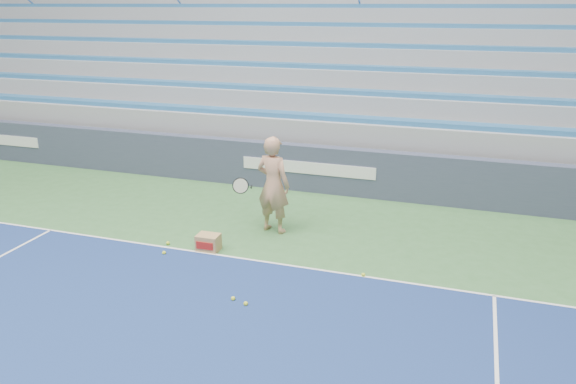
# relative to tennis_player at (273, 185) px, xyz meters

# --- Properties ---
(sponsor_barrier) EXTENTS (30.00, 0.32, 1.10)m
(sponsor_barrier) POSITION_rel_tennis_player_xyz_m (-0.04, 2.62, -0.40)
(sponsor_barrier) COLOR #383F55
(sponsor_barrier) RESTS_ON ground
(bleachers) EXTENTS (31.00, 9.15, 7.30)m
(bleachers) POSITION_rel_tennis_player_xyz_m (-0.04, 8.34, 1.41)
(bleachers) COLOR gray
(bleachers) RESTS_ON ground
(tennis_player) EXTENTS (0.99, 0.91, 1.90)m
(tennis_player) POSITION_rel_tennis_player_xyz_m (0.00, 0.00, 0.00)
(tennis_player) COLOR tan
(tennis_player) RESTS_ON ground
(ball_box) EXTENTS (0.41, 0.32, 0.30)m
(ball_box) POSITION_rel_tennis_player_xyz_m (-0.81, -1.22, -0.80)
(ball_box) COLOR #A88451
(ball_box) RESTS_ON ground
(tennis_ball_0) EXTENTS (0.07, 0.07, 0.07)m
(tennis_ball_0) POSITION_rel_tennis_player_xyz_m (-1.48, -1.64, -0.92)
(tennis_ball_0) COLOR yellow
(tennis_ball_0) RESTS_ON ground
(tennis_ball_1) EXTENTS (0.07, 0.07, 0.07)m
(tennis_ball_1) POSITION_rel_tennis_player_xyz_m (2.05, -1.37, -0.92)
(tennis_ball_1) COLOR yellow
(tennis_ball_1) RESTS_ON ground
(tennis_ball_2) EXTENTS (0.07, 0.07, 0.07)m
(tennis_ball_2) POSITION_rel_tennis_player_xyz_m (0.35, -2.75, -0.92)
(tennis_ball_2) COLOR yellow
(tennis_ball_2) RESTS_ON ground
(tennis_ball_3) EXTENTS (0.07, 0.07, 0.07)m
(tennis_ball_3) POSITION_rel_tennis_player_xyz_m (-1.63, -1.24, -0.92)
(tennis_ball_3) COLOR yellow
(tennis_ball_3) RESTS_ON ground
(tennis_ball_4) EXTENTS (0.07, 0.07, 0.07)m
(tennis_ball_4) POSITION_rel_tennis_player_xyz_m (0.58, -2.83, -0.92)
(tennis_ball_4) COLOR yellow
(tennis_ball_4) RESTS_ON ground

